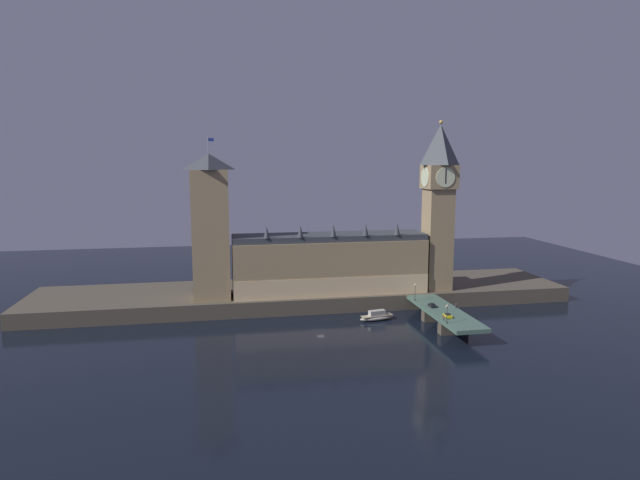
{
  "coord_description": "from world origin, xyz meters",
  "views": [
    {
      "loc": [
        -33.34,
        -178.61,
        58.83
      ],
      "look_at": [
        3.46,
        20.0,
        28.9
      ],
      "focal_mm": 30.0,
      "sensor_mm": 36.0,
      "label": 1
    }
  ],
  "objects_px": {
    "car_northbound_lead": "(432,305)",
    "pedestrian_mid_walk": "(456,306)",
    "clock_tower": "(438,201)",
    "victoria_tower": "(211,227)",
    "street_lamp_near": "(447,312)",
    "street_lamp_far": "(415,290)",
    "boat_upstream": "(377,317)",
    "pedestrian_near_rail": "(444,318)",
    "car_northbound_trail": "(448,316)"
  },
  "relations": [
    {
      "from": "car_northbound_lead",
      "to": "pedestrian_mid_walk",
      "type": "relative_size",
      "value": 2.15
    },
    {
      "from": "clock_tower",
      "to": "victoria_tower",
      "type": "distance_m",
      "value": 91.89
    },
    {
      "from": "street_lamp_near",
      "to": "street_lamp_far",
      "type": "height_order",
      "value": "street_lamp_far"
    },
    {
      "from": "car_northbound_lead",
      "to": "boat_upstream",
      "type": "distance_m",
      "value": 20.74
    },
    {
      "from": "pedestrian_mid_walk",
      "to": "street_lamp_near",
      "type": "relative_size",
      "value": 0.28
    },
    {
      "from": "car_northbound_lead",
      "to": "pedestrian_near_rail",
      "type": "bearing_deg",
      "value": -99.02
    },
    {
      "from": "car_northbound_trail",
      "to": "clock_tower",
      "type": "bearing_deg",
      "value": 72.78
    },
    {
      "from": "pedestrian_near_rail",
      "to": "street_lamp_far",
      "type": "xyz_separation_m",
      "value": [
        -0.4,
        26.19,
        3.2
      ]
    },
    {
      "from": "pedestrian_mid_walk",
      "to": "street_lamp_near",
      "type": "height_order",
      "value": "street_lamp_near"
    },
    {
      "from": "pedestrian_mid_walk",
      "to": "street_lamp_near",
      "type": "xyz_separation_m",
      "value": [
        -10.81,
        -16.55,
        3.0
      ]
    },
    {
      "from": "pedestrian_near_rail",
      "to": "boat_upstream",
      "type": "height_order",
      "value": "pedestrian_near_rail"
    },
    {
      "from": "clock_tower",
      "to": "street_lamp_near",
      "type": "relative_size",
      "value": 10.95
    },
    {
      "from": "car_northbound_lead",
      "to": "pedestrian_mid_walk",
      "type": "distance_m",
      "value": 8.41
    },
    {
      "from": "car_northbound_trail",
      "to": "pedestrian_near_rail",
      "type": "xyz_separation_m",
      "value": [
        -2.6,
        -2.9,
        0.23
      ]
    },
    {
      "from": "car_northbound_lead",
      "to": "street_lamp_near",
      "type": "height_order",
      "value": "street_lamp_near"
    },
    {
      "from": "pedestrian_mid_walk",
      "to": "street_lamp_near",
      "type": "distance_m",
      "value": 19.99
    },
    {
      "from": "car_northbound_lead",
      "to": "street_lamp_near",
      "type": "bearing_deg",
      "value": -98.69
    },
    {
      "from": "car_northbound_trail",
      "to": "street_lamp_far",
      "type": "xyz_separation_m",
      "value": [
        -3.0,
        23.29,
        3.44
      ]
    },
    {
      "from": "car_northbound_trail",
      "to": "pedestrian_mid_walk",
      "type": "xyz_separation_m",
      "value": [
        7.81,
        10.4,
        0.29
      ]
    },
    {
      "from": "street_lamp_near",
      "to": "boat_upstream",
      "type": "relative_size",
      "value": 0.44
    },
    {
      "from": "pedestrian_near_rail",
      "to": "street_lamp_near",
      "type": "xyz_separation_m",
      "value": [
        -0.4,
        -3.25,
        3.06
      ]
    },
    {
      "from": "pedestrian_mid_walk",
      "to": "car_northbound_lead",
      "type": "bearing_deg",
      "value": 158.33
    },
    {
      "from": "car_northbound_trail",
      "to": "pedestrian_near_rail",
      "type": "bearing_deg",
      "value": -131.88
    },
    {
      "from": "street_lamp_far",
      "to": "pedestrian_mid_walk",
      "type": "bearing_deg",
      "value": -50.03
    },
    {
      "from": "pedestrian_near_rail",
      "to": "pedestrian_mid_walk",
      "type": "height_order",
      "value": "pedestrian_mid_walk"
    },
    {
      "from": "boat_upstream",
      "to": "car_northbound_lead",
      "type": "bearing_deg",
      "value": -20.53
    },
    {
      "from": "pedestrian_near_rail",
      "to": "street_lamp_far",
      "type": "relative_size",
      "value": 0.26
    },
    {
      "from": "victoria_tower",
      "to": "street_lamp_far",
      "type": "distance_m",
      "value": 81.8
    },
    {
      "from": "pedestrian_mid_walk",
      "to": "boat_upstream",
      "type": "bearing_deg",
      "value": 159.13
    },
    {
      "from": "pedestrian_mid_walk",
      "to": "street_lamp_far",
      "type": "distance_m",
      "value": 17.12
    },
    {
      "from": "street_lamp_far",
      "to": "boat_upstream",
      "type": "relative_size",
      "value": 0.46
    },
    {
      "from": "car_northbound_trail",
      "to": "victoria_tower",
      "type": "bearing_deg",
      "value": 152.02
    },
    {
      "from": "clock_tower",
      "to": "car_northbound_trail",
      "type": "relative_size",
      "value": 17.61
    },
    {
      "from": "clock_tower",
      "to": "pedestrian_mid_walk",
      "type": "xyz_separation_m",
      "value": [
        -4.65,
        -29.81,
        -35.47
      ]
    },
    {
      "from": "pedestrian_mid_walk",
      "to": "street_lamp_far",
      "type": "relative_size",
      "value": 0.27
    },
    {
      "from": "clock_tower",
      "to": "boat_upstream",
      "type": "height_order",
      "value": "clock_tower"
    },
    {
      "from": "car_northbound_lead",
      "to": "street_lamp_near",
      "type": "xyz_separation_m",
      "value": [
        -3.0,
        -19.65,
        3.32
      ]
    },
    {
      "from": "car_northbound_trail",
      "to": "boat_upstream",
      "type": "relative_size",
      "value": 0.28
    },
    {
      "from": "clock_tower",
      "to": "street_lamp_far",
      "type": "distance_m",
      "value": 39.62
    },
    {
      "from": "victoria_tower",
      "to": "boat_upstream",
      "type": "height_order",
      "value": "victoria_tower"
    },
    {
      "from": "street_lamp_far",
      "to": "car_northbound_lead",
      "type": "bearing_deg",
      "value": -72.95
    },
    {
      "from": "victoria_tower",
      "to": "street_lamp_near",
      "type": "bearing_deg",
      "value": -32.34
    },
    {
      "from": "car_northbound_lead",
      "to": "pedestrian_mid_walk",
      "type": "bearing_deg",
      "value": -21.67
    },
    {
      "from": "clock_tower",
      "to": "pedestrian_mid_walk",
      "type": "distance_m",
      "value": 46.57
    },
    {
      "from": "car_northbound_lead",
      "to": "pedestrian_near_rail",
      "type": "relative_size",
      "value": 2.28
    },
    {
      "from": "pedestrian_near_rail",
      "to": "street_lamp_far",
      "type": "height_order",
      "value": "street_lamp_far"
    },
    {
      "from": "pedestrian_mid_walk",
      "to": "pedestrian_near_rail",
      "type": "bearing_deg",
      "value": -128.05
    },
    {
      "from": "car_northbound_trail",
      "to": "pedestrian_mid_walk",
      "type": "height_order",
      "value": "pedestrian_mid_walk"
    },
    {
      "from": "victoria_tower",
      "to": "boat_upstream",
      "type": "distance_m",
      "value": 71.75
    },
    {
      "from": "car_northbound_lead",
      "to": "street_lamp_near",
      "type": "relative_size",
      "value": 0.6
    }
  ]
}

